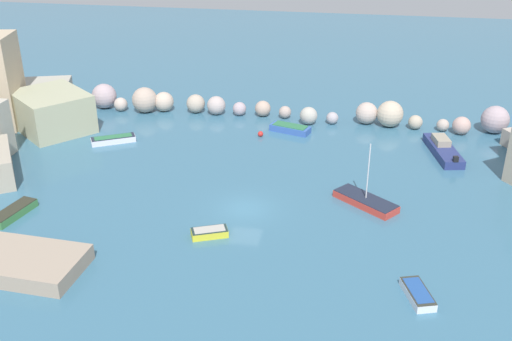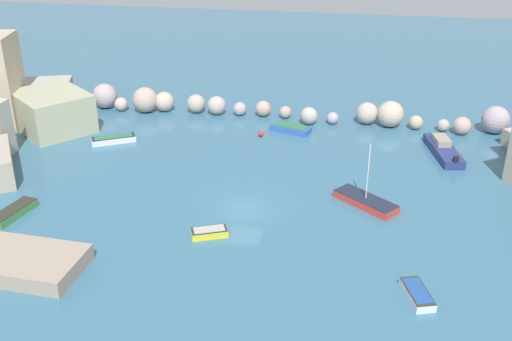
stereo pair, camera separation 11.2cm
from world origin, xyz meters
name	(u,v)px [view 1 (the left image)]	position (x,y,z in m)	size (l,w,h in m)	color
cove_water	(245,209)	(0.00, 0.00, 0.00)	(160.00, 160.00, 0.00)	#386883
rock_breakwater	(272,108)	(-0.93, 20.18, 1.18)	(47.40, 3.45, 2.80)	#C5A490
stone_dock	(25,263)	(-12.61, -10.62, 0.56)	(7.50, 4.66, 1.12)	gray
channel_buoy	(261,134)	(-1.32, 14.97, 0.27)	(0.55, 0.55, 0.55)	red
moored_boat_0	(366,201)	(9.29, 2.38, 0.33)	(5.30, 4.74, 5.22)	#C53A2F
moored_boat_1	(418,294)	(12.61, -9.13, 0.30)	(2.14, 3.29, 0.58)	white
moored_boat_2	(113,139)	(-15.27, 10.85, 0.34)	(4.27, 3.10, 0.65)	silver
moored_boat_3	(290,129)	(1.46, 16.74, 0.35)	(4.34, 2.69, 0.73)	#355CAF
moored_boat_4	(210,232)	(-1.73, -4.41, 0.32)	(2.85, 2.05, 0.61)	yellow
moored_boat_5	(13,212)	(-17.22, -4.20, 0.32)	(2.07, 4.22, 0.65)	#408343
moored_boat_6	(443,149)	(16.28, 13.72, 0.49)	(3.29, 7.20, 1.38)	navy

